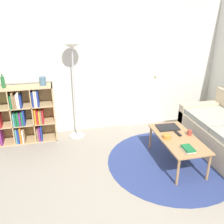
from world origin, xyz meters
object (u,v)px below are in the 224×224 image
Objects in this scene: bottle_right at (3,82)px; vase_on_shelf at (43,81)px; bowl at (167,137)px; laptop at (168,127)px; floor_lamp at (73,61)px; bookshelf at (20,115)px; coffee_table at (178,140)px; cup at (190,133)px.

bottle_right is 0.63m from vase_on_shelf.
bowl is at bearing -35.87° from vase_on_shelf.
laptop is 2.83× the size of bowl.
floor_lamp is at bearing 147.38° from laptop.
bottle_right is at bearing 176.83° from floor_lamp.
floor_lamp is (0.97, -0.07, 0.93)m from bookshelf.
coffee_table is 8.48× the size of bowl.
bottle_right is at bearing 152.03° from bowl.
bowl reaches higher than coffee_table.
vase_on_shelf is at bearing 0.16° from bottle_right.
bookshelf is 3.08× the size of laptop.
bookshelf is at bearing 179.80° from vase_on_shelf.
vase_on_shelf is (0.63, 0.00, -0.02)m from bottle_right.
cup reaches higher than coffee_table.
cup is 2.54m from vase_on_shelf.
vase_on_shelf is (-0.52, 0.07, -0.34)m from floor_lamp.
laptop is at bearing 92.40° from coffee_table.
vase_on_shelf is at bearing 172.84° from floor_lamp.
laptop reaches higher than coffee_table.
cup is (0.21, 0.04, 0.08)m from coffee_table.
floor_lamp is 7.45× the size of bottle_right.
bowl is at bearing -29.95° from bookshelf.
coffee_table is (1.40, -1.23, -1.03)m from floor_lamp.
coffee_table is at bearing -8.29° from bowl.
laptop is at bearing 126.58° from cup.
vase_on_shelf is at bearing -0.20° from bookshelf.
floor_lamp is 13.60× the size of bowl.
laptop is at bearing -20.55° from bottle_right.
cup is at bearing -36.42° from floor_lamp.
bottle_right reaches higher than laptop.
coffee_table is 0.19m from bowl.
floor_lamp reaches higher than bowl.
bowl is (1.23, -1.20, -0.96)m from floor_lamp.
bottle_right reaches higher than vase_on_shelf.
bottle_right is at bearing 159.45° from laptop.
bottle_right is (-2.38, 1.26, 0.64)m from bowl.
vase_on_shelf reaches higher than bowl.
bowl is 2.77m from bottle_right.
vase_on_shelf reaches higher than bookshelf.
cup is at bearing -25.94° from bookshelf.
bookshelf is 2.54m from bowl.
vase_on_shelf is (-1.91, 0.95, 0.64)m from laptop.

